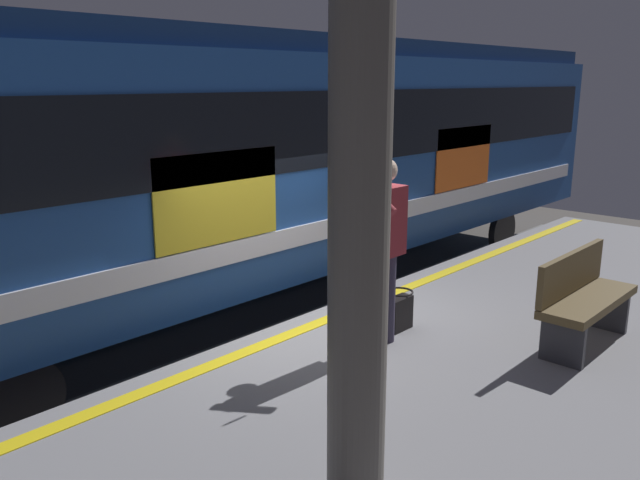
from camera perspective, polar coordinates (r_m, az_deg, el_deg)
ground_plane at (r=7.40m, az=-1.76°, el=-12.97°), size 24.12×24.12×0.00m
platform at (r=6.03m, az=14.22°, el=-15.46°), size 14.27×4.48×0.86m
safety_line at (r=6.86m, az=-0.00°, el=-7.28°), size 13.98×0.16×0.01m
track_rail_near at (r=8.26m, az=-8.44°, el=-9.54°), size 18.55×0.08×0.16m
track_rail_far at (r=9.35m, az=-14.05°, el=-6.97°), size 18.55×0.08×0.16m
train_carriage at (r=9.39m, az=-2.89°, el=8.18°), size 13.95×2.94×3.74m
passenger at (r=6.05m, az=5.63°, el=0.29°), size 0.57×0.55×1.80m
handbag at (r=6.67m, az=6.98°, el=-6.28°), size 0.31×0.28×0.42m
station_column at (r=3.44m, az=3.51°, el=4.38°), size 0.34×0.34×3.83m
bench at (r=6.66m, az=22.19°, el=-4.62°), size 1.41×0.44×0.90m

